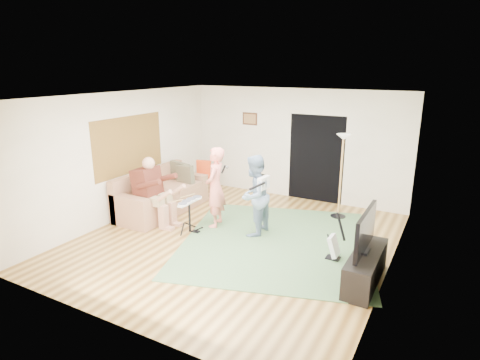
% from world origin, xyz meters
% --- Properties ---
extents(floor, '(6.00, 6.00, 0.00)m').
position_xyz_m(floor, '(0.00, 0.00, 0.00)').
color(floor, brown).
rests_on(floor, ground).
extents(walls, '(5.50, 6.00, 2.70)m').
position_xyz_m(walls, '(0.00, 0.00, 1.35)').
color(walls, silver).
rests_on(walls, floor).
extents(ceiling, '(6.00, 6.00, 0.00)m').
position_xyz_m(ceiling, '(0.00, 0.00, 2.70)').
color(ceiling, white).
rests_on(ceiling, walls).
extents(window_blinds, '(0.00, 2.05, 2.05)m').
position_xyz_m(window_blinds, '(-2.74, 0.20, 1.55)').
color(window_blinds, olive).
rests_on(window_blinds, walls).
extents(doorway, '(2.10, 0.00, 2.10)m').
position_xyz_m(doorway, '(0.55, 2.99, 1.05)').
color(doorway, black).
rests_on(doorway, walls).
extents(picture_frame, '(0.42, 0.03, 0.32)m').
position_xyz_m(picture_frame, '(-1.25, 2.99, 1.90)').
color(picture_frame, '#3F2314').
rests_on(picture_frame, walls).
extents(area_rug, '(4.31, 4.49, 0.02)m').
position_xyz_m(area_rug, '(0.71, 0.29, 0.01)').
color(area_rug, '#486E43').
rests_on(area_rug, floor).
extents(sofa, '(0.95, 2.31, 0.94)m').
position_xyz_m(sofa, '(-2.30, 0.57, 0.31)').
color(sofa, '#AA7755').
rests_on(sofa, floor).
extents(drummer, '(0.93, 0.52, 1.42)m').
position_xyz_m(drummer, '(-1.86, -0.08, 0.55)').
color(drummer, '#5A2519').
rests_on(drummer, sofa).
extents(drum_kit, '(0.37, 0.67, 0.69)m').
position_xyz_m(drum_kit, '(-1.00, -0.08, 0.30)').
color(drum_kit, black).
rests_on(drum_kit, floor).
extents(singer, '(0.54, 0.69, 1.65)m').
position_xyz_m(singer, '(-0.71, 0.44, 0.83)').
color(singer, '#F67C6A').
rests_on(singer, floor).
extents(microphone, '(0.06, 0.06, 0.24)m').
position_xyz_m(microphone, '(-0.51, 0.44, 1.24)').
color(microphone, black).
rests_on(microphone, singer).
extents(guitarist, '(0.62, 0.79, 1.59)m').
position_xyz_m(guitarist, '(0.18, 0.43, 0.80)').
color(guitarist, '#738CA8').
rests_on(guitarist, floor).
extents(guitar_held, '(0.17, 0.61, 0.26)m').
position_xyz_m(guitar_held, '(0.38, 0.43, 1.08)').
color(guitar_held, white).
rests_on(guitar_held, guitarist).
extents(guitar_spare, '(0.31, 0.28, 0.86)m').
position_xyz_m(guitar_spare, '(1.87, 0.13, 0.25)').
color(guitar_spare, black).
rests_on(guitar_spare, floor).
extents(torchiere_lamp, '(0.33, 0.33, 1.84)m').
position_xyz_m(torchiere_lamp, '(1.39, 2.14, 1.26)').
color(torchiere_lamp, black).
rests_on(torchiere_lamp, floor).
extents(dining_chair, '(0.46, 0.48, 0.93)m').
position_xyz_m(dining_chair, '(-1.98, 1.83, 0.33)').
color(dining_chair, tan).
rests_on(dining_chair, floor).
extents(tv_cabinet, '(0.40, 1.40, 0.50)m').
position_xyz_m(tv_cabinet, '(2.50, -0.40, 0.25)').
color(tv_cabinet, black).
rests_on(tv_cabinet, floor).
extents(television, '(0.06, 1.16, 0.62)m').
position_xyz_m(television, '(2.45, -0.40, 0.85)').
color(television, black).
rests_on(television, tv_cabinet).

